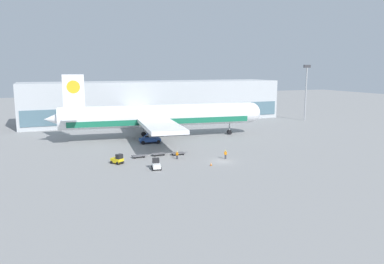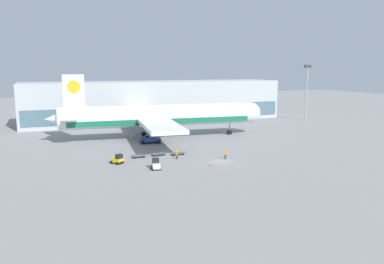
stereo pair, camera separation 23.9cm
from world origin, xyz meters
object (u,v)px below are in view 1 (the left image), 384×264
object	(u,v)px
light_mast	(306,88)
baggage_dolly_lead	(139,156)
baggage_dolly_second	(158,154)
traffic_cone_near	(211,164)
scissor_lift_loader	(150,135)
baggage_dolly_third	(178,153)
ground_crew_far	(225,154)
airplane_main	(158,116)
baggage_tug_mid	(118,159)
baggage_tug_foreground	(156,165)
ground_crew_near	(177,155)

from	to	relation	value
light_mast	baggage_dolly_lead	bearing A→B (deg)	-154.21
baggage_dolly_second	traffic_cone_near	size ratio (longest dim) A/B	5.10
baggage_dolly_second	light_mast	bearing A→B (deg)	23.80
scissor_lift_loader	baggage_dolly_third	size ratio (longest dim) A/B	1.47
scissor_lift_loader	ground_crew_far	xyz separation A→B (m)	(9.85, -22.30, -0.81)
light_mast	baggage_dolly_lead	distance (m)	77.94
airplane_main	baggage_dolly_second	size ratio (longest dim) A/B	15.51
ground_crew_far	traffic_cone_near	size ratio (longest dim) A/B	2.53
baggage_tug_mid	baggage_dolly_lead	size ratio (longest dim) A/B	0.75
baggage_tug_foreground	traffic_cone_near	xyz separation A→B (m)	(10.49, -1.56, -0.52)
baggage_tug_foreground	traffic_cone_near	distance (m)	10.62
light_mast	ground_crew_far	xyz separation A→B (m)	(-53.15, -41.48, -10.53)
baggage_dolly_third	baggage_tug_mid	bearing A→B (deg)	-171.97
baggage_dolly_second	ground_crew_far	size ratio (longest dim) A/B	2.02
baggage_tug_mid	ground_crew_far	bearing A→B (deg)	44.69
baggage_tug_foreground	baggage_dolly_lead	xyz separation A→B (m)	(-0.75, 10.17, -0.49)
baggage_dolly_lead	ground_crew_near	size ratio (longest dim) A/B	2.22
baggage_dolly_second	ground_crew_far	bearing A→B (deg)	-37.79
baggage_dolly_lead	ground_crew_far	distance (m)	18.13
traffic_cone_near	baggage_tug_mid	bearing A→B (deg)	153.17
light_mast	baggage_tug_foreground	xyz separation A→B (m)	(-68.70, -43.73, -10.75)
baggage_tug_foreground	baggage_dolly_third	world-z (taller)	baggage_tug_foreground
light_mast	baggage_dolly_second	bearing A→B (deg)	-152.90
airplane_main	baggage_dolly_second	xyz separation A→B (m)	(-5.90, -19.77, -5.45)
scissor_lift_loader	baggage_tug_mid	world-z (taller)	scissor_lift_loader
baggage_tug_foreground	traffic_cone_near	size ratio (longest dim) A/B	3.60
baggage_tug_foreground	baggage_dolly_third	size ratio (longest dim) A/B	0.71
scissor_lift_loader	baggage_dolly_lead	distance (m)	15.83
light_mast	scissor_lift_loader	distance (m)	66.57
light_mast	airplane_main	size ratio (longest dim) A/B	0.34
light_mast	baggage_dolly_second	distance (m)	73.95
light_mast	airplane_main	bearing A→B (deg)	-167.13
scissor_lift_loader	baggage_tug_foreground	world-z (taller)	scissor_lift_loader
baggage_dolly_third	airplane_main	bearing A→B (deg)	81.75
baggage_dolly_lead	ground_crew_far	bearing A→B (deg)	-29.23
scissor_lift_loader	baggage_dolly_second	bearing A→B (deg)	-92.13
ground_crew_near	ground_crew_far	size ratio (longest dim) A/B	0.91
ground_crew_near	traffic_cone_near	bearing A→B (deg)	157.53
scissor_lift_loader	baggage_tug_mid	distance (m)	21.29
ground_crew_far	traffic_cone_near	distance (m)	6.38
airplane_main	ground_crew_far	world-z (taller)	airplane_main
baggage_dolly_third	ground_crew_near	distance (m)	3.90
baggage_dolly_lead	traffic_cone_near	size ratio (longest dim) A/B	5.10
ground_crew_near	ground_crew_far	xyz separation A→B (m)	(9.31, -3.62, 0.12)
baggage_dolly_third	ground_crew_far	xyz separation A→B (m)	(7.81, -7.17, 0.71)
light_mast	baggage_dolly_lead	xyz separation A→B (m)	(-69.44, -33.56, -11.24)
baggage_tug_foreground	traffic_cone_near	world-z (taller)	baggage_tug_foreground
baggage_dolly_second	baggage_dolly_third	xyz separation A→B (m)	(4.10, -1.02, 0.00)
traffic_cone_near	ground_crew_near	bearing A→B (deg)	119.76
light_mast	baggage_dolly_second	size ratio (longest dim) A/B	5.27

